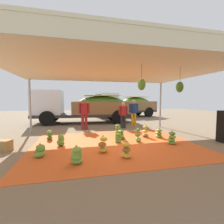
% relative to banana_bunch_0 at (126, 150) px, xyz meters
% --- Properties ---
extents(ground_plane, '(40.00, 40.00, 0.00)m').
position_rel_banana_bunch_0_xyz_m(ground_plane, '(0.03, 4.45, -0.22)').
color(ground_plane, '#7F6B51').
extents(tarp_orange, '(6.08, 4.85, 0.01)m').
position_rel_banana_bunch_0_xyz_m(tarp_orange, '(0.03, 1.45, -0.21)').
color(tarp_orange, '#E05B23').
rests_on(tarp_orange, ground).
extents(tent_canopy, '(8.00, 7.00, 2.86)m').
position_rel_banana_bunch_0_xyz_m(tent_canopy, '(0.05, 1.35, 2.55)').
color(tent_canopy, '#9EA0A5').
rests_on(tent_canopy, ground).
extents(banana_bunch_0, '(0.38, 0.38, 0.50)m').
position_rel_banana_bunch_0_xyz_m(banana_bunch_0, '(0.00, 0.00, 0.00)').
color(banana_bunch_0, gold).
rests_on(banana_bunch_0, tarp_orange).
extents(banana_bunch_1, '(0.31, 0.31, 0.60)m').
position_rel_banana_bunch_0_xyz_m(banana_bunch_1, '(1.02, 1.59, 0.05)').
color(banana_bunch_1, '#75A83D').
rests_on(banana_bunch_1, tarp_orange).
extents(banana_bunch_2, '(0.42, 0.41, 0.45)m').
position_rel_banana_bunch_0_xyz_m(banana_bunch_2, '(0.47, 2.18, -0.03)').
color(banana_bunch_2, '#477523').
rests_on(banana_bunch_2, tarp_orange).
extents(banana_bunch_3, '(0.33, 0.37, 0.48)m').
position_rel_banana_bunch_0_xyz_m(banana_bunch_3, '(-1.98, 1.69, 0.00)').
color(banana_bunch_3, '#477523').
rests_on(banana_bunch_3, tarp_orange).
extents(banana_bunch_4, '(0.43, 0.43, 0.45)m').
position_rel_banana_bunch_0_xyz_m(banana_bunch_4, '(2.24, 2.07, -0.03)').
color(banana_bunch_4, '#75A83D').
rests_on(banana_bunch_4, tarp_orange).
extents(banana_bunch_5, '(0.37, 0.37, 0.58)m').
position_rel_banana_bunch_0_xyz_m(banana_bunch_5, '(1.68, 2.32, 0.03)').
color(banana_bunch_5, '#996628').
rests_on(banana_bunch_5, tarp_orange).
extents(banana_bunch_6, '(0.35, 0.35, 0.45)m').
position_rel_banana_bunch_0_xyz_m(banana_bunch_6, '(0.20, 1.65, -0.02)').
color(banana_bunch_6, '#75A83D').
rests_on(banana_bunch_6, tarp_orange).
extents(banana_bunch_7, '(0.42, 0.42, 0.53)m').
position_rel_banana_bunch_0_xyz_m(banana_bunch_7, '(2.15, 0.96, 0.01)').
color(banana_bunch_7, '#60932D').
rests_on(banana_bunch_7, tarp_orange).
extents(banana_bunch_8, '(0.43, 0.42, 0.41)m').
position_rel_banana_bunch_0_xyz_m(banana_bunch_8, '(-2.47, 0.61, -0.04)').
color(banana_bunch_8, '#6B9E38').
rests_on(banana_bunch_8, tarp_orange).
extents(banana_bunch_9, '(0.41, 0.38, 0.56)m').
position_rel_banana_bunch_0_xyz_m(banana_bunch_9, '(-0.58, 0.62, 0.03)').
color(banana_bunch_9, gold).
rests_on(banana_bunch_9, tarp_orange).
extents(banana_bunch_10, '(0.42, 0.42, 0.50)m').
position_rel_banana_bunch_0_xyz_m(banana_bunch_10, '(-1.42, -0.15, 0.01)').
color(banana_bunch_10, '#6B9E38').
rests_on(banana_bunch_10, tarp_orange).
extents(banana_bunch_11, '(0.31, 0.32, 0.45)m').
position_rel_banana_bunch_0_xyz_m(banana_bunch_11, '(-2.53, 2.76, -0.02)').
color(banana_bunch_11, '#477523').
rests_on(banana_bunch_11, tarp_orange).
extents(banana_bunch_12, '(0.41, 0.41, 0.49)m').
position_rel_banana_bunch_0_xyz_m(banana_bunch_12, '(0.69, 3.48, -0.01)').
color(banana_bunch_12, '#75A83D').
rests_on(banana_bunch_12, tarp_orange).
extents(cargo_truck_main, '(7.24, 2.70, 2.40)m').
position_rel_banana_bunch_0_xyz_m(cargo_truck_main, '(-0.96, 7.78, 1.05)').
color(cargo_truck_main, '#2D2D2D').
rests_on(cargo_truck_main, ground).
extents(cargo_truck_far, '(6.42, 3.34, 2.40)m').
position_rel_banana_bunch_0_xyz_m(cargo_truck_far, '(3.56, 11.23, 1.05)').
color(cargo_truck_far, '#2D2D2D').
rests_on(cargo_truck_far, ground).
extents(worker_0, '(0.58, 0.35, 1.57)m').
position_rel_banana_bunch_0_xyz_m(worker_0, '(1.40, 4.87, 0.70)').
color(worker_0, '#26262D').
rests_on(worker_0, ground).
extents(worker_1, '(0.65, 0.40, 1.78)m').
position_rel_banana_bunch_0_xyz_m(worker_1, '(-0.95, 4.91, 0.82)').
color(worker_1, maroon).
rests_on(worker_1, ground).
extents(worker_2, '(0.63, 0.39, 1.73)m').
position_rel_banana_bunch_0_xyz_m(worker_2, '(2.32, 5.50, 0.79)').
color(worker_2, orange).
rests_on(worker_2, ground).
extents(crate_1, '(0.53, 0.46, 0.37)m').
position_rel_banana_bunch_0_xyz_m(crate_1, '(-3.77, 1.51, -0.04)').
color(crate_1, olive).
rests_on(crate_1, ground).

